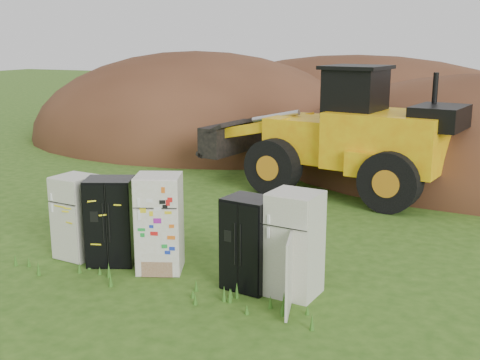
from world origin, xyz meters
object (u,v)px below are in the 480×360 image
object	(u,v)px
fridge_black_right	(249,243)
fridge_open_door	(295,244)
fridge_leftmost	(77,217)
fridge_black_side	(111,221)
fridge_sticker	(159,223)
wheel_loader	(324,129)

from	to	relation	value
fridge_black_right	fridge_open_door	distance (m)	0.83
fridge_leftmost	fridge_black_right	xyz separation A→B (m)	(3.78, -0.01, -0.01)
fridge_leftmost	fridge_black_side	world-z (taller)	fridge_black_side
fridge_black_side	fridge_open_door	world-z (taller)	fridge_open_door
fridge_sticker	fridge_black_right	size ratio (longest dim) A/B	1.13
fridge_leftmost	fridge_sticker	world-z (taller)	fridge_sticker
fridge_black_side	fridge_black_right	bearing A→B (deg)	-23.33
fridge_leftmost	wheel_loader	distance (m)	8.06
fridge_black_side	wheel_loader	xyz separation A→B (m)	(2.08, 7.46, 0.95)
fridge_black_right	fridge_open_door	bearing A→B (deg)	12.26
fridge_open_door	fridge_black_right	bearing A→B (deg)	-170.12
wheel_loader	fridge_leftmost	bearing A→B (deg)	-102.48
fridge_leftmost	fridge_black_right	world-z (taller)	fridge_leftmost
fridge_sticker	wheel_loader	size ratio (longest dim) A/B	0.25
fridge_leftmost	wheel_loader	size ratio (longest dim) A/B	0.22
fridge_open_door	wheel_loader	bearing A→B (deg)	108.69
fridge_black_side	fridge_black_right	xyz separation A→B (m)	(2.95, 0.00, -0.03)
fridge_sticker	fridge_black_right	world-z (taller)	fridge_sticker
fridge_black_right	fridge_sticker	bearing A→B (deg)	-173.86
fridge_leftmost	fridge_black_side	bearing A→B (deg)	4.65
wheel_loader	fridge_black_right	bearing A→B (deg)	-74.46
fridge_leftmost	fridge_black_side	distance (m)	0.84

